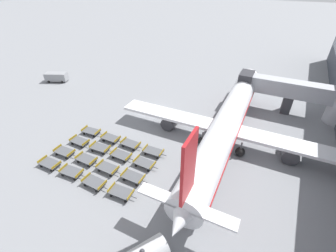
% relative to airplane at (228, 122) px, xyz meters
% --- Properties ---
extents(ground_plane, '(500.00, 500.00, 0.00)m').
position_rel_airplane_xyz_m(ground_plane, '(-14.45, 2.04, -3.17)').
color(ground_plane, gray).
extents(jet_bridge, '(19.50, 4.69, 6.40)m').
position_rel_airplane_xyz_m(jet_bridge, '(9.43, 13.86, 0.79)').
color(jet_bridge, '#A8AAB2').
rests_on(jet_bridge, ground_plane).
extents(airplane, '(35.02, 41.04, 11.94)m').
position_rel_airplane_xyz_m(airplane, '(0.00, 0.00, 0.00)').
color(airplane, white).
rests_on(airplane, ground_plane).
extents(service_van, '(5.46, 4.16, 2.11)m').
position_rel_airplane_xyz_m(service_van, '(-42.97, 2.89, -2.02)').
color(service_van, gray).
rests_on(service_van, ground_plane).
extents(baggage_dolly_row_near_col_a, '(3.53, 1.80, 0.92)m').
position_rel_airplane_xyz_m(baggage_dolly_row_near_col_a, '(-19.09, -17.59, -2.70)').
color(baggage_dolly_row_near_col_a, '#515459').
rests_on(baggage_dolly_row_near_col_a, ground_plane).
extents(baggage_dolly_row_near_col_b, '(3.56, 1.91, 0.92)m').
position_rel_airplane_xyz_m(baggage_dolly_row_near_col_b, '(-15.24, -17.26, -2.70)').
color(baggage_dolly_row_near_col_b, '#515459').
rests_on(baggage_dolly_row_near_col_b, ground_plane).
extents(baggage_dolly_row_near_col_c, '(3.50, 1.70, 0.92)m').
position_rel_airplane_xyz_m(baggage_dolly_row_near_col_c, '(-11.36, -17.17, -2.70)').
color(baggage_dolly_row_near_col_c, '#515459').
rests_on(baggage_dolly_row_near_col_c, ground_plane).
extents(baggage_dolly_row_near_col_d, '(3.55, 1.87, 0.92)m').
position_rel_airplane_xyz_m(baggage_dolly_row_near_col_d, '(-7.51, -16.77, -2.70)').
color(baggage_dolly_row_near_col_d, '#515459').
rests_on(baggage_dolly_row_near_col_d, ground_plane).
extents(baggage_dolly_row_mid_a_col_a, '(3.54, 1.82, 0.92)m').
position_rel_airplane_xyz_m(baggage_dolly_row_mid_a_col_a, '(-19.33, -14.94, -2.70)').
color(baggage_dolly_row_mid_a_col_a, '#515459').
rests_on(baggage_dolly_row_mid_a_col_a, ground_plane).
extents(baggage_dolly_row_mid_a_col_b, '(3.51, 1.75, 0.92)m').
position_rel_airplane_xyz_m(baggage_dolly_row_mid_a_col_b, '(-15.34, -14.59, -2.70)').
color(baggage_dolly_row_mid_a_col_b, '#515459').
rests_on(baggage_dolly_row_mid_a_col_b, ground_plane).
extents(baggage_dolly_row_mid_a_col_c, '(3.51, 1.74, 0.92)m').
position_rel_airplane_xyz_m(baggage_dolly_row_mid_a_col_c, '(-11.60, -14.46, -2.70)').
color(baggage_dolly_row_mid_a_col_c, '#515459').
rests_on(baggage_dolly_row_mid_a_col_c, ground_plane).
extents(baggage_dolly_row_mid_a_col_d, '(3.52, 1.77, 0.92)m').
position_rel_airplane_xyz_m(baggage_dolly_row_mid_a_col_d, '(-7.71, -14.12, -2.70)').
color(baggage_dolly_row_mid_a_col_d, '#515459').
rests_on(baggage_dolly_row_mid_a_col_d, ground_plane).
extents(baggage_dolly_row_mid_b_col_a, '(3.51, 1.75, 0.92)m').
position_rel_airplane_xyz_m(baggage_dolly_row_mid_b_col_a, '(-19.26, -12.13, -2.70)').
color(baggage_dolly_row_mid_b_col_a, '#515459').
rests_on(baggage_dolly_row_mid_b_col_a, ground_plane).
extents(baggage_dolly_row_mid_b_col_b, '(3.56, 1.89, 0.92)m').
position_rel_airplane_xyz_m(baggage_dolly_row_mid_b_col_b, '(-15.41, -11.78, -2.70)').
color(baggage_dolly_row_mid_b_col_b, '#515459').
rests_on(baggage_dolly_row_mid_b_col_b, ground_plane).
extents(baggage_dolly_row_mid_b_col_c, '(3.51, 1.74, 0.92)m').
position_rel_airplane_xyz_m(baggage_dolly_row_mid_b_col_c, '(-11.64, -11.57, -2.70)').
color(baggage_dolly_row_mid_b_col_c, '#515459').
rests_on(baggage_dolly_row_mid_b_col_c, ground_plane).
extents(baggage_dolly_row_mid_b_col_d, '(3.50, 1.71, 0.92)m').
position_rel_airplane_xyz_m(baggage_dolly_row_mid_b_col_d, '(-7.82, -11.34, -2.70)').
color(baggage_dolly_row_mid_b_col_d, '#515459').
rests_on(baggage_dolly_row_mid_b_col_d, ground_plane).
extents(baggage_dolly_row_far_col_a, '(3.56, 1.90, 0.92)m').
position_rel_airplane_xyz_m(baggage_dolly_row_far_col_a, '(-19.64, -9.30, -2.70)').
color(baggage_dolly_row_far_col_a, '#515459').
rests_on(baggage_dolly_row_far_col_a, ground_plane).
extents(baggage_dolly_row_far_col_b, '(3.52, 1.78, 0.92)m').
position_rel_airplane_xyz_m(baggage_dolly_row_far_col_b, '(-15.62, -9.18, -2.70)').
color(baggage_dolly_row_far_col_b, '#515459').
rests_on(baggage_dolly_row_far_col_b, ground_plane).
extents(baggage_dolly_row_far_col_c, '(3.50, 1.72, 0.92)m').
position_rel_airplane_xyz_m(baggage_dolly_row_far_col_c, '(-12.01, -8.86, -2.70)').
color(baggage_dolly_row_far_col_c, '#515459').
rests_on(baggage_dolly_row_far_col_c, ground_plane).
extents(baggage_dolly_row_far_col_d, '(3.54, 1.82, 0.92)m').
position_rel_airplane_xyz_m(baggage_dolly_row_far_col_d, '(-8.07, -8.68, -2.70)').
color(baggage_dolly_row_far_col_d, '#515459').
rests_on(baggage_dolly_row_far_col_d, ground_plane).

